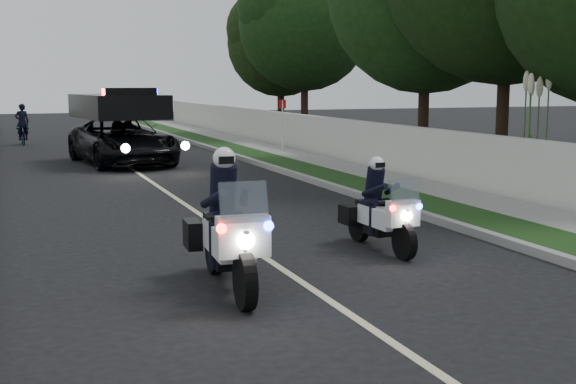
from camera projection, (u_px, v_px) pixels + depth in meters
name	position (u px, v px, depth m)	size (l,w,h in m)	color
ground	(287.00, 272.00, 10.82)	(120.00, 120.00, 0.00)	black
curb_right	(297.00, 175.00, 21.50)	(0.20, 60.00, 0.15)	gray
grass_verge	(319.00, 174.00, 21.75)	(1.20, 60.00, 0.16)	#193814
sidewalk_right	(359.00, 172.00, 22.20)	(1.40, 60.00, 0.16)	gray
property_wall	(389.00, 149.00, 22.46)	(0.22, 60.00, 1.50)	beige
lane_marking	(155.00, 185.00, 20.07)	(0.12, 50.00, 0.01)	#BFB78C
police_moto_left	(228.00, 289.00, 9.94)	(0.78, 2.23, 1.90)	silver
police_moto_right	(379.00, 250.00, 12.29)	(0.63, 1.81, 1.54)	silver
police_suv	(123.00, 164.00, 25.12)	(2.61, 5.64, 2.74)	black
bicycle	(23.00, 145.00, 32.88)	(0.55, 1.56, 0.82)	black
cyclist	(23.00, 145.00, 32.88)	(0.58, 0.39, 1.61)	black
sign_post	(282.00, 156.00, 28.01)	(0.34, 0.34, 2.16)	#AF280C
pampas_far	(526.00, 200.00, 17.41)	(1.26, 1.26, 3.59)	#BAB68F
tree_right_b	(422.00, 164.00, 25.19)	(6.54, 6.54, 10.91)	#1D4015
tree_right_c	(500.00, 177.00, 21.79)	(7.35, 7.35, 12.25)	#1A3511
tree_right_d	(304.00, 138.00, 36.70)	(6.40, 6.40, 10.66)	#1A3B13
tree_right_e	(281.00, 135.00, 39.10)	(5.52, 5.52, 9.20)	#1C3410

